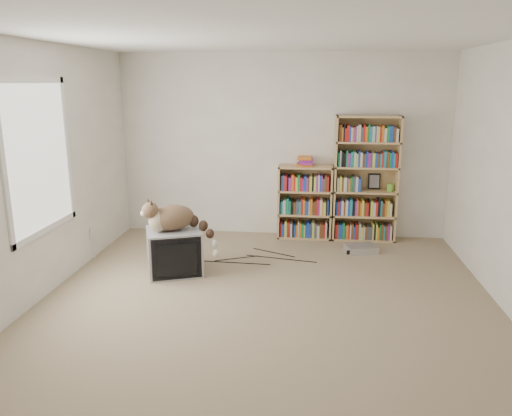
# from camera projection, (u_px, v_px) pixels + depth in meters

# --- Properties ---
(floor) EXTENTS (4.50, 5.00, 0.01)m
(floor) POSITION_uv_depth(u_px,v_px,m) (266.00, 310.00, 4.76)
(floor) COLOR gray
(floor) RESTS_ON ground
(wall_back) EXTENTS (4.50, 0.02, 2.50)m
(wall_back) POSITION_uv_depth(u_px,v_px,m) (282.00, 146.00, 6.86)
(wall_back) COLOR white
(wall_back) RESTS_ON floor
(wall_front) EXTENTS (4.50, 0.02, 2.50)m
(wall_front) POSITION_uv_depth(u_px,v_px,m) (212.00, 298.00, 2.04)
(wall_front) COLOR white
(wall_front) RESTS_ON floor
(wall_left) EXTENTS (0.02, 5.00, 2.50)m
(wall_left) POSITION_uv_depth(u_px,v_px,m) (28.00, 176.00, 4.69)
(wall_left) COLOR white
(wall_left) RESTS_ON floor
(ceiling) EXTENTS (4.50, 5.00, 0.02)m
(ceiling) POSITION_uv_depth(u_px,v_px,m) (267.00, 34.00, 4.14)
(ceiling) COLOR white
(ceiling) RESTS_ON wall_back
(window) EXTENTS (0.02, 1.22, 1.52)m
(window) POSITION_uv_depth(u_px,v_px,m) (39.00, 157.00, 4.84)
(window) COLOR white
(window) RESTS_ON wall_left
(crt_tv) EXTENTS (0.73, 0.70, 0.51)m
(crt_tv) POSITION_uv_depth(u_px,v_px,m) (174.00, 251.00, 5.63)
(crt_tv) COLOR gray
(crt_tv) RESTS_ON floor
(cat) EXTENTS (0.87, 0.58, 0.62)m
(cat) POSITION_uv_depth(u_px,v_px,m) (178.00, 221.00, 5.52)
(cat) COLOR #372216
(cat) RESTS_ON crt_tv
(bookcase_tall) EXTENTS (0.84, 0.30, 1.69)m
(bookcase_tall) POSITION_uv_depth(u_px,v_px,m) (365.00, 182.00, 6.71)
(bookcase_tall) COLOR #AD8056
(bookcase_tall) RESTS_ON floor
(bookcase_short) EXTENTS (0.73, 0.30, 1.01)m
(bookcase_short) POSITION_uv_depth(u_px,v_px,m) (305.00, 204.00, 6.88)
(bookcase_short) COLOR #AD8056
(bookcase_short) RESTS_ON floor
(book_stack) EXTENTS (0.21, 0.28, 0.12)m
(book_stack) POSITION_uv_depth(u_px,v_px,m) (306.00, 161.00, 6.74)
(book_stack) COLOR red
(book_stack) RESTS_ON bookcase_short
(green_mug) EXTENTS (0.09, 0.09, 0.10)m
(green_mug) POSITION_uv_depth(u_px,v_px,m) (390.00, 187.00, 6.68)
(green_mug) COLOR #61A72F
(green_mug) RESTS_ON bookcase_tall
(framed_print) EXTENTS (0.16, 0.05, 0.21)m
(framed_print) POSITION_uv_depth(u_px,v_px,m) (374.00, 181.00, 6.78)
(framed_print) COLOR black
(framed_print) RESTS_ON bookcase_tall
(dvd_player) EXTENTS (0.44, 0.36, 0.09)m
(dvd_player) POSITION_uv_depth(u_px,v_px,m) (361.00, 249.00, 6.37)
(dvd_player) COLOR #BCBCC1
(dvd_player) RESTS_ON floor
(wall_outlet) EXTENTS (0.01, 0.08, 0.13)m
(wall_outlet) POSITION_uv_depth(u_px,v_px,m) (92.00, 233.00, 6.07)
(wall_outlet) COLOR silver
(wall_outlet) RESTS_ON wall_left
(floor_cables) EXTENTS (1.20, 0.70, 0.01)m
(floor_cables) POSITION_uv_depth(u_px,v_px,m) (248.00, 257.00, 6.19)
(floor_cables) COLOR black
(floor_cables) RESTS_ON floor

